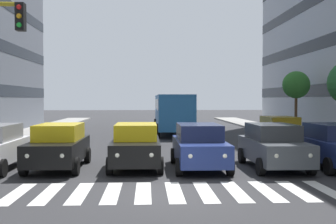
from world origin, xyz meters
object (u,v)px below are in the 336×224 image
(car_1, at_px, (273,146))
(car_2, at_px, (199,146))
(street_tree_2, at_px, (296,85))
(car_4, at_px, (59,146))
(car_0, at_px, (335,145))
(bus_behind_traffic, at_px, (173,110))
(car_row2_0, at_px, (280,132))
(car_3, at_px, (136,145))

(car_1, distance_m, car_2, 2.87)
(car_1, distance_m, street_tree_2, 14.42)
(car_2, xyz_separation_m, car_4, (5.42, -0.32, 0.00))
(car_0, distance_m, car_2, 5.30)
(car_1, height_order, car_4, same)
(car_2, bearing_deg, car_0, 178.72)
(bus_behind_traffic, xyz_separation_m, street_tree_2, (-8.48, 3.62, 1.80))
(car_0, relative_size, car_2, 1.00)
(car_4, height_order, street_tree_2, street_tree_2)
(car_4, xyz_separation_m, car_row2_0, (-10.81, -6.51, 0.00))
(car_row2_0, relative_size, bus_behind_traffic, 0.42)
(car_0, height_order, car_4, same)
(street_tree_2, bearing_deg, car_3, 49.01)
(car_3, relative_size, street_tree_2, 0.99)
(car_1, relative_size, street_tree_2, 0.99)
(car_0, distance_m, street_tree_2, 13.70)
(car_3, bearing_deg, car_2, 171.81)
(car_1, xyz_separation_m, car_3, (5.31, -0.42, 0.00))
(car_row2_0, relative_size, street_tree_2, 0.99)
(car_0, height_order, car_row2_0, same)
(car_4, bearing_deg, car_1, 177.33)
(bus_behind_traffic, bearing_deg, street_tree_2, 156.87)
(car_3, bearing_deg, car_4, 0.62)
(car_1, bearing_deg, bus_behind_traffic, -80.19)
(car_2, relative_size, car_row2_0, 1.00)
(car_4, distance_m, bus_behind_traffic, 17.13)
(car_row2_0, height_order, street_tree_2, street_tree_2)
(car_1, height_order, car_2, same)
(car_1, relative_size, car_2, 1.00)
(car_3, bearing_deg, car_0, 176.53)
(car_3, distance_m, car_row2_0, 10.17)
(street_tree_2, bearing_deg, car_1, 66.63)
(car_3, bearing_deg, car_row2_0, -140.38)
(car_0, relative_size, car_4, 1.00)
(car_0, xyz_separation_m, car_3, (7.74, -0.47, 0.00))
(car_2, distance_m, bus_behind_traffic, 16.57)
(car_4, height_order, car_row2_0, same)
(car_1, distance_m, car_3, 5.32)
(car_3, height_order, car_row2_0, same)
(car_0, bearing_deg, street_tree_2, -103.72)
(car_3, height_order, bus_behind_traffic, bus_behind_traffic)
(car_3, relative_size, bus_behind_traffic, 0.42)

